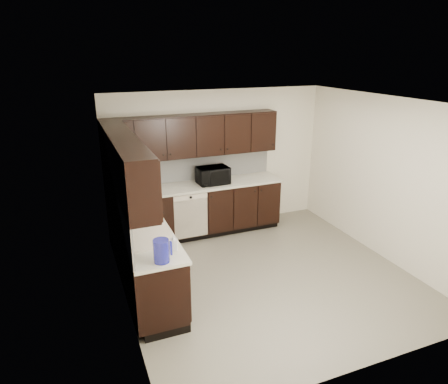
# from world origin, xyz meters

# --- Properties ---
(floor) EXTENTS (4.00, 4.00, 0.00)m
(floor) POSITION_xyz_m (0.00, 0.00, 0.00)
(floor) COLOR gray
(floor) RESTS_ON ground
(ceiling) EXTENTS (4.00, 4.00, 0.00)m
(ceiling) POSITION_xyz_m (0.00, 0.00, 2.50)
(ceiling) COLOR white
(ceiling) RESTS_ON wall_back
(wall_back) EXTENTS (4.00, 0.02, 2.50)m
(wall_back) POSITION_xyz_m (0.00, 2.00, 1.25)
(wall_back) COLOR beige
(wall_back) RESTS_ON floor
(wall_left) EXTENTS (0.02, 4.00, 2.50)m
(wall_left) POSITION_xyz_m (-2.00, 0.00, 1.25)
(wall_left) COLOR beige
(wall_left) RESTS_ON floor
(wall_right) EXTENTS (0.02, 4.00, 2.50)m
(wall_right) POSITION_xyz_m (2.00, 0.00, 1.25)
(wall_right) COLOR beige
(wall_right) RESTS_ON floor
(wall_front) EXTENTS (4.00, 0.02, 2.50)m
(wall_front) POSITION_xyz_m (0.00, -2.00, 1.25)
(wall_front) COLOR beige
(wall_front) RESTS_ON floor
(lower_cabinets) EXTENTS (3.00, 2.80, 0.90)m
(lower_cabinets) POSITION_xyz_m (-1.01, 1.11, 0.41)
(lower_cabinets) COLOR black
(lower_cabinets) RESTS_ON floor
(countertop) EXTENTS (3.03, 2.83, 0.04)m
(countertop) POSITION_xyz_m (-1.01, 1.11, 0.92)
(countertop) COLOR beige
(countertop) RESTS_ON lower_cabinets
(backsplash) EXTENTS (3.00, 2.80, 0.48)m
(backsplash) POSITION_xyz_m (-1.22, 1.32, 1.18)
(backsplash) COLOR silver
(backsplash) RESTS_ON countertop
(upper_cabinets) EXTENTS (3.00, 2.80, 0.70)m
(upper_cabinets) POSITION_xyz_m (-1.10, 1.20, 1.77)
(upper_cabinets) COLOR black
(upper_cabinets) RESTS_ON wall_back
(dishwasher) EXTENTS (0.58, 0.04, 0.78)m
(dishwasher) POSITION_xyz_m (-0.70, 1.41, 0.55)
(dishwasher) COLOR beige
(dishwasher) RESTS_ON lower_cabinets
(sink) EXTENTS (0.54, 0.82, 0.42)m
(sink) POSITION_xyz_m (-1.68, -0.01, 0.88)
(sink) COLOR beige
(sink) RESTS_ON countertop
(microwave) EXTENTS (0.55, 0.38, 0.30)m
(microwave) POSITION_xyz_m (-0.21, 1.65, 1.09)
(microwave) COLOR black
(microwave) RESTS_ON countertop
(soap_bottle_a) EXTENTS (0.11, 0.11, 0.19)m
(soap_bottle_a) POSITION_xyz_m (-1.48, -0.48, 1.04)
(soap_bottle_a) COLOR gray
(soap_bottle_a) RESTS_ON countertop
(soap_bottle_b) EXTENTS (0.12, 0.12, 0.25)m
(soap_bottle_b) POSITION_xyz_m (-1.82, 0.89, 1.07)
(soap_bottle_b) COLOR gray
(soap_bottle_b) RESTS_ON countertop
(toaster_oven) EXTENTS (0.43, 0.35, 0.24)m
(toaster_oven) POSITION_xyz_m (-1.75, 1.68, 1.06)
(toaster_oven) COLOR silver
(toaster_oven) RESTS_ON countertop
(storage_bin) EXTENTS (0.55, 0.46, 0.18)m
(storage_bin) POSITION_xyz_m (-1.72, 1.35, 1.03)
(storage_bin) COLOR white
(storage_bin) RESTS_ON countertop
(blue_pitcher) EXTENTS (0.18, 0.18, 0.26)m
(blue_pitcher) POSITION_xyz_m (-1.67, -0.70, 1.07)
(blue_pitcher) COLOR #10139B
(blue_pitcher) RESTS_ON countertop
(teal_tumbler) EXTENTS (0.12, 0.12, 0.20)m
(teal_tumbler) POSITION_xyz_m (-1.54, 1.12, 1.04)
(teal_tumbler) COLOR #0B7E77
(teal_tumbler) RESTS_ON countertop
(paper_towel_roll) EXTENTS (0.16, 0.16, 0.32)m
(paper_towel_roll) POSITION_xyz_m (-1.52, 1.35, 1.10)
(paper_towel_roll) COLOR white
(paper_towel_roll) RESTS_ON countertop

